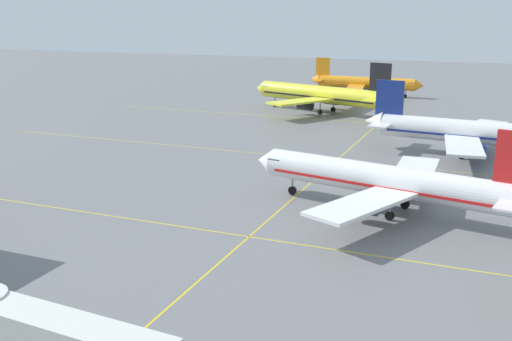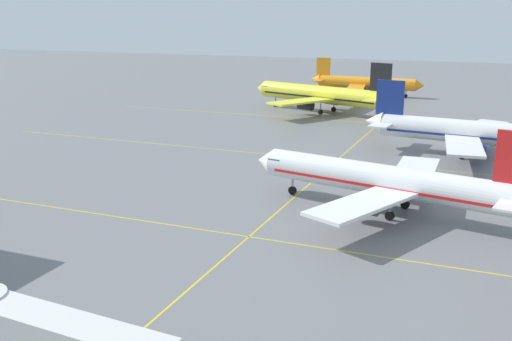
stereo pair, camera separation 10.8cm
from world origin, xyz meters
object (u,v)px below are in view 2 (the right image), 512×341
(airliner_third_row, at_px, (476,133))
(airliner_far_left_stand, at_px, (322,95))
(airliner_second_row, at_px, (388,181))
(jet_bridge, at_px, (39,332))
(airliner_far_right_stand, at_px, (365,83))

(airliner_third_row, distance_m, airliner_far_left_stand, 51.02)
(airliner_second_row, height_order, jet_bridge, airliner_second_row)
(airliner_second_row, bearing_deg, airliner_far_left_stand, 112.04)
(airliner_far_left_stand, height_order, airliner_far_right_stand, airliner_far_left_stand)
(airliner_second_row, height_order, airliner_far_right_stand, airliner_second_row)
(airliner_far_right_stand, bearing_deg, airliner_third_row, -64.49)
(airliner_third_row, bearing_deg, airliner_far_left_stand, 136.24)
(airliner_third_row, xyz_separation_m, airliner_far_right_stand, (-34.00, 71.24, -0.49))
(airliner_second_row, xyz_separation_m, jet_bridge, (-14.04, -43.32, 0.11))
(airliner_second_row, distance_m, jet_bridge, 45.54)
(airliner_second_row, height_order, airliner_far_left_stand, airliner_far_left_stand)
(airliner_far_left_stand, distance_m, airliner_far_right_stand, 36.07)
(airliner_far_left_stand, relative_size, jet_bridge, 2.36)
(airliner_second_row, distance_m, airliner_far_right_stand, 108.76)
(airliner_second_row, relative_size, airliner_third_row, 0.94)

